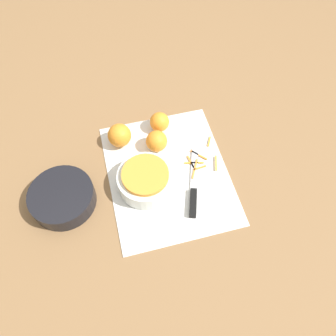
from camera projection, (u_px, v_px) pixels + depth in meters
ground_plane at (168, 174)px, 1.05m from camera, size 4.00×4.00×0.00m
cutting_board at (168, 173)px, 1.05m from camera, size 0.46×0.38×0.01m
bowl_speckled at (146, 179)px, 0.99m from camera, size 0.17×0.17×0.07m
bowl_dark at (63, 198)px, 0.97m from camera, size 0.19×0.19×0.06m
knife at (193, 193)px, 1.00m from camera, size 0.24×0.10×0.02m
orange_left at (119, 135)px, 1.08m from camera, size 0.08×0.08×0.08m
orange_right at (157, 141)px, 1.07m from camera, size 0.07×0.07×0.07m
orange_back at (160, 122)px, 1.11m from camera, size 0.07×0.07×0.07m
peel_pile at (200, 161)px, 1.07m from camera, size 0.15×0.12×0.01m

